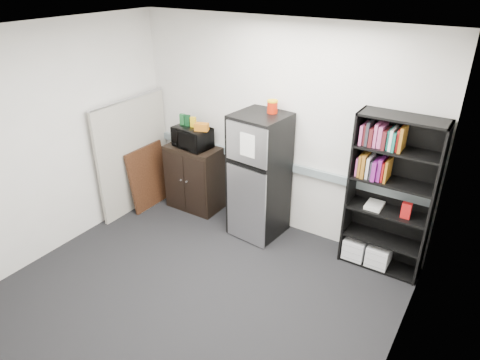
{
  "coord_description": "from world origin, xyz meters",
  "views": [
    {
      "loc": [
        2.35,
        -2.79,
        3.21
      ],
      "look_at": [
        -0.01,
        0.9,
        1.0
      ],
      "focal_mm": 32.0,
      "sensor_mm": 36.0,
      "label": 1
    }
  ],
  "objects": [
    {
      "name": "floor",
      "position": [
        0.0,
        0.0,
        0.0
      ],
      "size": [
        4.0,
        4.0,
        0.0
      ],
      "primitive_type": "plane",
      "color": "black",
      "rests_on": "ground"
    },
    {
      "name": "bookshelf",
      "position": [
        1.51,
        1.57,
        0.97
      ],
      "size": [
        0.9,
        0.34,
        1.85
      ],
      "color": "black",
      "rests_on": "floor"
    },
    {
      "name": "snack_box_b",
      "position": [
        -1.25,
        1.52,
        1.31
      ],
      "size": [
        0.08,
        0.07,
        0.15
      ],
      "primitive_type": "cube",
      "rotation": [
        0.0,
        0.0,
        0.31
      ],
      "color": "#0C3518",
      "rests_on": "microwave"
    },
    {
      "name": "wall_note",
      "position": [
        -0.35,
        1.74,
        1.55
      ],
      "size": [
        0.14,
        0.0,
        0.1
      ],
      "primitive_type": "cube",
      "color": "white",
      "rests_on": "wall_back"
    },
    {
      "name": "framed_poster",
      "position": [
        -1.77,
        1.19,
        0.45
      ],
      "size": [
        0.16,
        0.7,
        0.9
      ],
      "rotation": [
        0.0,
        -0.13,
        0.0
      ],
      "color": "black",
      "rests_on": "floor"
    },
    {
      "name": "cubicle_partition",
      "position": [
        -1.9,
        1.08,
        0.81
      ],
      "size": [
        0.06,
        1.3,
        1.62
      ],
      "color": "#9D978B",
      "rests_on": "floor"
    },
    {
      "name": "microwave",
      "position": [
        -1.16,
        1.48,
        1.09
      ],
      "size": [
        0.55,
        0.4,
        0.28
      ],
      "primitive_type": "imported",
      "rotation": [
        0.0,
        0.0,
        -0.11
      ],
      "color": "black",
      "rests_on": "cabinet"
    },
    {
      "name": "wall_right",
      "position": [
        2.0,
        0.0,
        1.35
      ],
      "size": [
        0.02,
        3.5,
        2.7
      ],
      "primitive_type": "cube",
      "color": "silver",
      "rests_on": "floor"
    },
    {
      "name": "wall_left",
      "position": [
        -2.0,
        0.0,
        1.35
      ],
      "size": [
        0.02,
        3.5,
        2.7
      ],
      "primitive_type": "cube",
      "color": "silver",
      "rests_on": "floor"
    },
    {
      "name": "ceiling",
      "position": [
        0.0,
        0.0,
        2.7
      ],
      "size": [
        4.0,
        3.5,
        0.02
      ],
      "primitive_type": "cube",
      "color": "white",
      "rests_on": "wall_back"
    },
    {
      "name": "wall_back",
      "position": [
        0.0,
        1.75,
        1.35
      ],
      "size": [
        4.0,
        0.02,
        2.7
      ],
      "primitive_type": "cube",
      "color": "silver",
      "rests_on": "floor"
    },
    {
      "name": "snack_bag",
      "position": [
        -0.98,
        1.47,
        1.28
      ],
      "size": [
        0.2,
        0.15,
        0.1
      ],
      "primitive_type": "cube",
      "rotation": [
        0.0,
        0.0,
        0.34
      ],
      "color": "#C06913",
      "rests_on": "microwave"
    },
    {
      "name": "coffee_can",
      "position": [
        0.03,
        1.55,
        1.72
      ],
      "size": [
        0.13,
        0.13,
        0.17
      ],
      "color": "#B01D08",
      "rests_on": "refrigerator"
    },
    {
      "name": "refrigerator",
      "position": [
        -0.06,
        1.42,
        0.81
      ],
      "size": [
        0.67,
        0.7,
        1.63
      ],
      "rotation": [
        0.0,
        0.0,
        -0.1
      ],
      "color": "black",
      "rests_on": "floor"
    },
    {
      "name": "snack_box_c",
      "position": [
        -1.15,
        1.52,
        1.3
      ],
      "size": [
        0.08,
        0.07,
        0.14
      ],
      "primitive_type": "cube",
      "rotation": [
        0.0,
        0.0,
        0.24
      ],
      "color": "yellow",
      "rests_on": "microwave"
    },
    {
      "name": "cabinet",
      "position": [
        -1.16,
        1.5,
        0.47
      ],
      "size": [
        0.76,
        0.5,
        0.95
      ],
      "color": "black",
      "rests_on": "floor"
    },
    {
      "name": "electrical_raceway",
      "position": [
        0.0,
        1.72,
        0.9
      ],
      "size": [
        3.92,
        0.05,
        0.1
      ],
      "primitive_type": "cube",
      "color": "gray",
      "rests_on": "wall_back"
    },
    {
      "name": "snack_box_a",
      "position": [
        -1.34,
        1.52,
        1.31
      ],
      "size": [
        0.08,
        0.06,
        0.15
      ],
      "primitive_type": "cube",
      "rotation": [
        0.0,
        0.0,
        0.18
      ],
      "color": "#185527",
      "rests_on": "microwave"
    }
  ]
}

